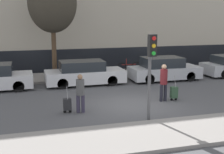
{
  "coord_description": "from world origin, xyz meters",
  "views": [
    {
      "loc": [
        -4.73,
        -12.8,
        4.0
      ],
      "look_at": [
        -0.5,
        1.8,
        0.95
      ],
      "focal_mm": 50.0,
      "sensor_mm": 36.0,
      "label": 1
    }
  ],
  "objects_px": {
    "bare_tree_near_crossing": "(52,3)",
    "trolley_right": "(174,92)",
    "pedestrian_right": "(164,80)",
    "trolley_left": "(67,104)",
    "traffic_light": "(151,60)",
    "parked_bicycle": "(129,67)",
    "pedestrian_left": "(80,91)",
    "parked_car_1": "(84,73)",
    "parked_car_2": "(164,69)"
  },
  "relations": [
    {
      "from": "parked_bicycle",
      "to": "bare_tree_near_crossing",
      "type": "xyz_separation_m",
      "value": [
        -5.03,
        -0.51,
        4.18
      ]
    },
    {
      "from": "pedestrian_right",
      "to": "trolley_right",
      "type": "bearing_deg",
      "value": 179.94
    },
    {
      "from": "pedestrian_right",
      "to": "pedestrian_left",
      "type": "bearing_deg",
      "value": 10.0
    },
    {
      "from": "trolley_right",
      "to": "parked_bicycle",
      "type": "relative_size",
      "value": 0.67
    },
    {
      "from": "parked_car_2",
      "to": "traffic_light",
      "type": "relative_size",
      "value": 1.31
    },
    {
      "from": "parked_car_1",
      "to": "trolley_right",
      "type": "height_order",
      "value": "parked_car_1"
    },
    {
      "from": "pedestrian_left",
      "to": "trolley_right",
      "type": "height_order",
      "value": "pedestrian_left"
    },
    {
      "from": "trolley_right",
      "to": "traffic_light",
      "type": "bearing_deg",
      "value": -132.6
    },
    {
      "from": "trolley_left",
      "to": "parked_bicycle",
      "type": "distance_m",
      "value": 8.99
    },
    {
      "from": "trolley_left",
      "to": "parked_car_2",
      "type": "bearing_deg",
      "value": 36.36
    },
    {
      "from": "parked_car_2",
      "to": "parked_bicycle",
      "type": "distance_m",
      "value": 2.79
    },
    {
      "from": "trolley_left",
      "to": "trolley_right",
      "type": "relative_size",
      "value": 0.96
    },
    {
      "from": "pedestrian_left",
      "to": "traffic_light",
      "type": "xyz_separation_m",
      "value": [
        2.31,
        -1.86,
        1.46
      ]
    },
    {
      "from": "trolley_left",
      "to": "bare_tree_near_crossing",
      "type": "distance_m",
      "value": 8.05
    },
    {
      "from": "parked_car_1",
      "to": "trolley_left",
      "type": "relative_size",
      "value": 3.98
    },
    {
      "from": "pedestrian_left",
      "to": "bare_tree_near_crossing",
      "type": "bearing_deg",
      "value": 106.76
    },
    {
      "from": "trolley_right",
      "to": "parked_car_1",
      "type": "bearing_deg",
      "value": 126.94
    },
    {
      "from": "trolley_left",
      "to": "parked_car_1",
      "type": "bearing_deg",
      "value": 71.22
    },
    {
      "from": "trolley_left",
      "to": "pedestrian_right",
      "type": "xyz_separation_m",
      "value": [
        4.58,
        0.51,
        0.64
      ]
    },
    {
      "from": "parked_car_2",
      "to": "trolley_right",
      "type": "bearing_deg",
      "value": -109.44
    },
    {
      "from": "pedestrian_left",
      "to": "traffic_light",
      "type": "distance_m",
      "value": 3.3
    },
    {
      "from": "trolley_right",
      "to": "bare_tree_near_crossing",
      "type": "height_order",
      "value": "bare_tree_near_crossing"
    },
    {
      "from": "parked_car_2",
      "to": "pedestrian_right",
      "type": "relative_size",
      "value": 2.47
    },
    {
      "from": "pedestrian_right",
      "to": "traffic_light",
      "type": "bearing_deg",
      "value": 56.17
    },
    {
      "from": "parked_bicycle",
      "to": "trolley_right",
      "type": "bearing_deg",
      "value": -90.91
    },
    {
      "from": "trolley_left",
      "to": "pedestrian_right",
      "type": "bearing_deg",
      "value": 6.32
    },
    {
      "from": "pedestrian_left",
      "to": "trolley_right",
      "type": "xyz_separation_m",
      "value": [
        4.6,
        0.63,
        -0.53
      ]
    },
    {
      "from": "parked_car_1",
      "to": "parked_car_2",
      "type": "relative_size",
      "value": 1.05
    },
    {
      "from": "parked_car_1",
      "to": "trolley_left",
      "type": "distance_m",
      "value": 5.33
    },
    {
      "from": "parked_car_2",
      "to": "trolley_left",
      "type": "bearing_deg",
      "value": -143.64
    },
    {
      "from": "parked_car_1",
      "to": "parked_car_2",
      "type": "bearing_deg",
      "value": -1.28
    },
    {
      "from": "trolley_left",
      "to": "trolley_right",
      "type": "distance_m",
      "value": 5.16
    },
    {
      "from": "parked_car_1",
      "to": "trolley_left",
      "type": "height_order",
      "value": "parked_car_1"
    },
    {
      "from": "pedestrian_right",
      "to": "trolley_left",
      "type": "bearing_deg",
      "value": 7.33
    },
    {
      "from": "bare_tree_near_crossing",
      "to": "trolley_right",
      "type": "bearing_deg",
      "value": -51.99
    },
    {
      "from": "pedestrian_right",
      "to": "parked_bicycle",
      "type": "distance_m",
      "value": 6.85
    },
    {
      "from": "pedestrian_left",
      "to": "pedestrian_right",
      "type": "height_order",
      "value": "pedestrian_right"
    },
    {
      "from": "trolley_left",
      "to": "trolley_right",
      "type": "xyz_separation_m",
      "value": [
        5.13,
        0.5,
        0.02
      ]
    },
    {
      "from": "trolley_right",
      "to": "parked_bicycle",
      "type": "height_order",
      "value": "trolley_right"
    },
    {
      "from": "trolley_right",
      "to": "parked_bicycle",
      "type": "distance_m",
      "value": 6.81
    },
    {
      "from": "pedestrian_right",
      "to": "traffic_light",
      "type": "height_order",
      "value": "traffic_light"
    },
    {
      "from": "traffic_light",
      "to": "parked_bicycle",
      "type": "bearing_deg",
      "value": 75.53
    },
    {
      "from": "trolley_right",
      "to": "parked_car_2",
      "type": "bearing_deg",
      "value": 70.56
    },
    {
      "from": "parked_car_2",
      "to": "pedestrian_left",
      "type": "bearing_deg",
      "value": -140.59
    },
    {
      "from": "parked_car_2",
      "to": "trolley_right",
      "type": "xyz_separation_m",
      "value": [
        -1.56,
        -4.43,
        -0.28
      ]
    },
    {
      "from": "parked_car_2",
      "to": "trolley_left",
      "type": "relative_size",
      "value": 3.79
    },
    {
      "from": "pedestrian_left",
      "to": "parked_bicycle",
      "type": "height_order",
      "value": "pedestrian_left"
    },
    {
      "from": "trolley_right",
      "to": "pedestrian_left",
      "type": "bearing_deg",
      "value": -172.19
    },
    {
      "from": "trolley_left",
      "to": "parked_bicycle",
      "type": "relative_size",
      "value": 0.65
    },
    {
      "from": "parked_car_2",
      "to": "pedestrian_right",
      "type": "xyz_separation_m",
      "value": [
        -2.11,
        -4.42,
        0.33
      ]
    }
  ]
}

